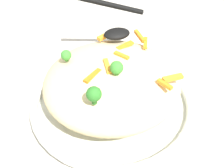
% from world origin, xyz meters
% --- Properties ---
extents(ground_plane, '(2.40, 2.40, 0.00)m').
position_xyz_m(ground_plane, '(0.00, 0.00, 0.00)').
color(ground_plane, beige).
extents(serving_bowl, '(0.34, 0.34, 0.04)m').
position_xyz_m(serving_bowl, '(0.00, 0.00, 0.02)').
color(serving_bowl, silver).
rests_on(serving_bowl, ground_plane).
extents(pasta_mound, '(0.28, 0.26, 0.10)m').
position_xyz_m(pasta_mound, '(0.00, 0.00, 0.08)').
color(pasta_mound, beige).
rests_on(pasta_mound, serving_bowl).
extents(carrot_piece_0, '(0.02, 0.04, 0.01)m').
position_xyz_m(carrot_piece_0, '(0.09, 0.05, 0.13)').
color(carrot_piece_0, orange).
rests_on(carrot_piece_0, pasta_mound).
extents(carrot_piece_1, '(0.01, 0.04, 0.01)m').
position_xyz_m(carrot_piece_1, '(-0.01, -0.01, 0.13)').
color(carrot_piece_1, orange).
rests_on(carrot_piece_1, pasta_mound).
extents(carrot_piece_2, '(0.04, 0.03, 0.01)m').
position_xyz_m(carrot_piece_2, '(0.04, 0.06, 0.12)').
color(carrot_piece_2, orange).
rests_on(carrot_piece_2, pasta_mound).
extents(carrot_piece_3, '(0.03, 0.02, 0.01)m').
position_xyz_m(carrot_piece_3, '(0.01, 0.10, 0.13)').
color(carrot_piece_3, orange).
rests_on(carrot_piece_3, pasta_mound).
extents(carrot_piece_4, '(0.02, 0.03, 0.01)m').
position_xyz_m(carrot_piece_4, '(0.08, -0.08, 0.13)').
color(carrot_piece_4, orange).
rests_on(carrot_piece_4, pasta_mound).
extents(carrot_piece_5, '(0.04, 0.01, 0.01)m').
position_xyz_m(carrot_piece_5, '(0.10, -0.06, 0.13)').
color(carrot_piece_5, orange).
rests_on(carrot_piece_5, pasta_mound).
extents(carrot_piece_6, '(0.01, 0.04, 0.01)m').
position_xyz_m(carrot_piece_6, '(0.08, 0.08, 0.13)').
color(carrot_piece_6, orange).
rests_on(carrot_piece_6, pasta_mound).
extents(carrot_piece_7, '(0.04, 0.03, 0.01)m').
position_xyz_m(carrot_piece_7, '(-0.04, -0.02, 0.13)').
color(carrot_piece_7, orange).
rests_on(carrot_piece_7, pasta_mound).
extents(carrot_piece_8, '(0.03, 0.03, 0.01)m').
position_xyz_m(carrot_piece_8, '(0.02, 0.02, 0.13)').
color(carrot_piece_8, orange).
rests_on(carrot_piece_8, pasta_mound).
extents(broccoli_floret_0, '(0.03, 0.03, 0.03)m').
position_xyz_m(broccoli_floret_0, '(-0.05, -0.08, 0.14)').
color(broccoli_floret_0, '#296820').
rests_on(broccoli_floret_0, pasta_mound).
extents(broccoli_floret_1, '(0.02, 0.02, 0.03)m').
position_xyz_m(broccoli_floret_1, '(0.00, -0.03, 0.14)').
color(broccoli_floret_1, '#377928').
rests_on(broccoli_floret_1, pasta_mound).
extents(broccoli_floret_2, '(0.02, 0.02, 0.02)m').
position_xyz_m(broccoli_floret_2, '(-0.08, 0.04, 0.14)').
color(broccoli_floret_2, '#377928').
rests_on(broccoli_floret_2, pasta_mound).
extents(serving_spoon, '(0.16, 0.11, 0.07)m').
position_xyz_m(serving_spoon, '(0.04, 0.12, 0.15)').
color(serving_spoon, black).
rests_on(serving_spoon, pasta_mound).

